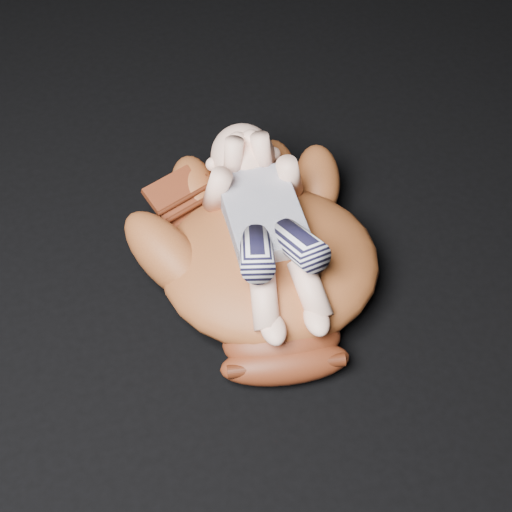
# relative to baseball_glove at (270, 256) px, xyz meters

# --- Properties ---
(baseball_glove) EXTENTS (0.49, 0.54, 0.15)m
(baseball_glove) POSITION_rel_baseball_glove_xyz_m (0.00, 0.00, 0.00)
(baseball_glove) COLOR brown
(baseball_glove) RESTS_ON ground
(newborn_baby) EXTENTS (0.20, 0.39, 0.16)m
(newborn_baby) POSITION_rel_baseball_glove_xyz_m (-0.00, 0.01, 0.06)
(newborn_baby) COLOR #F0B49A
(newborn_baby) RESTS_ON baseball_glove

